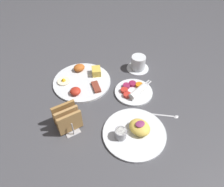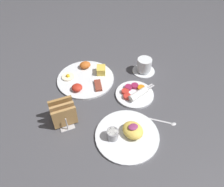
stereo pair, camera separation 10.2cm
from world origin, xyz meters
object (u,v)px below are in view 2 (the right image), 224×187
(plate_condiments, at_px, (135,93))
(coffee_cup, at_px, (144,66))
(plate_breakfast, at_px, (86,78))
(plate_foreground, at_px, (127,134))
(toast_rack, at_px, (63,113))

(plate_condiments, xyz_separation_m, coffee_cup, (0.12, 0.14, 0.02))
(plate_breakfast, bearing_deg, plate_condiments, -47.44)
(plate_foreground, xyz_separation_m, toast_rack, (-0.22, 0.18, 0.03))
(plate_breakfast, xyz_separation_m, toast_rack, (-0.17, -0.22, 0.04))
(toast_rack, height_order, coffee_cup, toast_rack)
(plate_condiments, distance_m, plate_foreground, 0.24)
(plate_foreground, distance_m, toast_rack, 0.28)
(plate_foreground, bearing_deg, plate_condiments, 56.26)
(plate_condiments, relative_size, coffee_cup, 1.65)
(plate_condiments, bearing_deg, plate_foreground, -123.74)
(toast_rack, bearing_deg, plate_breakfast, 53.18)
(plate_breakfast, height_order, toast_rack, toast_rack)
(plate_breakfast, height_order, coffee_cup, coffee_cup)
(plate_breakfast, xyz_separation_m, plate_condiments, (0.18, -0.20, 0.00))
(plate_condiments, bearing_deg, plate_breakfast, 132.56)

